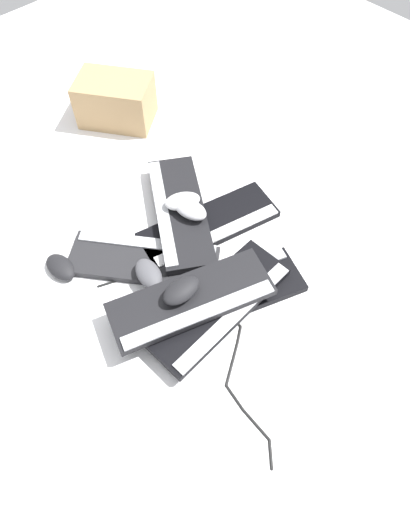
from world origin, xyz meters
name	(u,v)px	position (x,y,z in m)	size (l,w,h in m)	color
ground_plane	(194,249)	(0.00, 0.00, 0.00)	(3.20, 3.20, 0.00)	white
keyboard_0	(227,293)	(0.18, -0.04, 0.01)	(0.30, 0.46, 0.03)	black
keyboard_1	(209,225)	(-0.03, 0.09, 0.01)	(0.25, 0.46, 0.03)	black
keyboard_2	(144,260)	(-0.07, -0.14, 0.01)	(0.44, 0.39, 0.03)	#232326
keyboard_3	(179,211)	(-0.12, 0.04, 0.04)	(0.45, 0.36, 0.03)	black
keyboard_4	(219,305)	(0.21, -0.10, 0.04)	(0.17, 0.45, 0.03)	black
keyboard_5	(192,300)	(0.15, -0.15, 0.07)	(0.29, 0.46, 0.03)	black
mouse_0	(148,273)	(0.00, -0.17, 0.05)	(0.11, 0.07, 0.04)	#4C4C51
mouse_1	(183,201)	(-0.11, 0.06, 0.08)	(0.11, 0.07, 0.04)	silver
mouse_2	(181,290)	(0.13, -0.16, 0.11)	(0.11, 0.07, 0.04)	black
mouse_3	(61,267)	(-0.21, -0.34, 0.02)	(0.11, 0.07, 0.04)	black
mouse_4	(190,209)	(-0.07, 0.05, 0.08)	(0.11, 0.07, 0.04)	#B7B7BC
cable_0	(202,335)	(0.22, -0.18, 0.00)	(0.68, 0.22, 0.01)	black
cardboard_box	(116,101)	(-0.64, 0.20, 0.08)	(0.26, 0.17, 0.16)	tan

